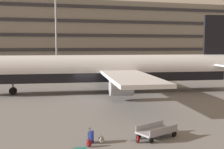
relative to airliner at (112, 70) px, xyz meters
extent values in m
plane|color=slate|center=(-3.68, -1.10, -2.82)|extent=(600.00, 600.00, 0.00)
cube|color=gray|center=(-3.68, 41.21, 5.35)|extent=(173.30, 19.36, 16.34)
cube|color=#2D2D33|center=(-3.68, 31.43, -1.19)|extent=(171.56, 0.24, 0.70)
cube|color=#2D2D33|center=(-3.68, 31.43, 2.08)|extent=(171.56, 0.24, 0.70)
cube|color=#2D2D33|center=(-3.68, 31.43, 5.35)|extent=(171.56, 0.24, 0.70)
cube|color=#2D2D33|center=(-3.68, 31.43, 8.62)|extent=(171.56, 0.24, 0.70)
cube|color=#2D2D33|center=(-3.68, 31.43, 11.89)|extent=(171.56, 0.24, 0.70)
cylinder|color=silver|center=(-0.41, 0.04, 0.16)|extent=(30.64, 6.54, 3.41)
cube|color=black|center=(-0.41, 0.04, -0.77)|extent=(29.42, 6.35, 1.09)
cube|color=black|center=(14.13, -1.47, 4.42)|extent=(4.10, 0.78, 5.11)
cube|color=silver|center=(14.07, 1.79, 0.59)|extent=(2.32, 5.27, 0.20)
cube|color=silver|center=(-0.26, -8.12, -0.09)|extent=(5.70, 13.18, 0.36)
cube|color=silver|center=(1.42, 7.99, -0.09)|extent=(5.70, 13.18, 0.36)
cylinder|color=#9E9EA3|center=(-0.52, -5.77, -1.33)|extent=(2.62, 2.12, 1.87)
cylinder|color=#9E9EA3|center=(0.68, 5.76, -1.33)|extent=(2.62, 2.12, 1.87)
cylinder|color=black|center=(-11.92, 1.24, -2.37)|extent=(0.93, 0.44, 0.90)
cylinder|color=slate|center=(-11.92, 1.24, -1.73)|extent=(0.20, 0.20, 1.28)
cylinder|color=black|center=(0.65, -1.52, -2.37)|extent=(0.93, 0.44, 0.90)
cylinder|color=slate|center=(0.65, -1.52, -1.73)|extent=(0.20, 0.20, 1.28)
cylinder|color=black|center=(0.95, 1.36, -2.37)|extent=(0.93, 0.44, 0.90)
cylinder|color=slate|center=(0.95, 1.36, -1.73)|extent=(0.20, 0.20, 1.28)
cylinder|color=gray|center=(-5.00, 25.76, 7.76)|extent=(0.36, 0.36, 21.15)
cube|color=navy|center=(-6.10, -17.96, -2.43)|extent=(0.42, 0.47, 0.67)
cylinder|color=#333338|center=(-6.09, -17.83, -2.01)|extent=(0.02, 0.02, 0.18)
cylinder|color=#333338|center=(-6.22, -18.02, -2.01)|extent=(0.02, 0.02, 0.18)
cube|color=black|center=(-6.16, -17.92, -1.92)|extent=(0.15, 0.20, 0.02)
cylinder|color=black|center=(-5.94, -17.87, -2.79)|extent=(0.05, 0.04, 0.05)
cylinder|color=black|center=(-6.12, -18.15, -2.79)|extent=(0.05, 0.04, 0.05)
cylinder|color=black|center=(-6.08, -17.77, -2.79)|extent=(0.05, 0.04, 0.05)
cylinder|color=black|center=(-6.27, -18.05, -2.79)|extent=(0.05, 0.04, 0.05)
ellipsoid|color=maroon|center=(-3.36, -18.69, -2.58)|extent=(0.29, 0.36, 0.47)
ellipsoid|color=maroon|center=(-3.27, -18.71, -2.65)|extent=(0.15, 0.24, 0.21)
torus|color=black|center=(-3.39, -18.68, -2.34)|extent=(0.04, 0.08, 0.08)
cube|color=black|center=(-3.41, -18.58, -2.58)|extent=(0.03, 0.04, 0.40)
cube|color=black|center=(-3.47, -18.74, -2.58)|extent=(0.03, 0.04, 0.40)
ellipsoid|color=maroon|center=(-6.34, -18.61, -2.60)|extent=(0.36, 0.29, 0.45)
ellipsoid|color=maroon|center=(-6.32, -18.72, -2.66)|extent=(0.25, 0.14, 0.20)
torus|color=black|center=(-6.34, -18.58, -2.36)|extent=(0.08, 0.02, 0.08)
cube|color=black|center=(-6.26, -18.49, -2.60)|extent=(0.04, 0.03, 0.38)
cube|color=black|center=(-6.44, -18.51, -2.60)|extent=(0.04, 0.03, 0.38)
ellipsoid|color=gray|center=(-5.48, -18.20, -2.61)|extent=(0.43, 0.41, 0.42)
ellipsoid|color=gray|center=(-5.41, -18.29, -2.67)|extent=(0.26, 0.24, 0.19)
torus|color=black|center=(-5.51, -18.17, -2.39)|extent=(0.07, 0.06, 0.08)
cube|color=black|center=(-5.48, -18.05, -2.61)|extent=(0.04, 0.04, 0.36)
cube|color=black|center=(-5.63, -18.17, -2.61)|extent=(0.04, 0.04, 0.36)
cube|color=gray|center=(-1.83, -18.06, -2.40)|extent=(2.90, 2.18, 0.12)
cylinder|color=#4C4C51|center=(-3.36, -18.68, -2.64)|extent=(0.67, 0.31, 0.05)
cube|color=gray|center=(-1.60, -18.63, -2.20)|extent=(2.30, 0.97, 0.40)
cube|color=gray|center=(-2.06, -17.48, -2.20)|extent=(2.30, 0.97, 0.40)
cylinder|color=black|center=(-2.59, -18.96, -2.64)|extent=(0.37, 0.23, 0.36)
cylinder|color=black|center=(-3.00, -17.94, -2.64)|extent=(0.37, 0.23, 0.36)
cylinder|color=black|center=(-0.66, -18.18, -2.64)|extent=(0.37, 0.23, 0.36)
cylinder|color=black|center=(-1.08, -17.15, -2.64)|extent=(0.37, 0.23, 0.36)
camera|label=1|loc=(-9.21, -34.61, 3.08)|focal=46.07mm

